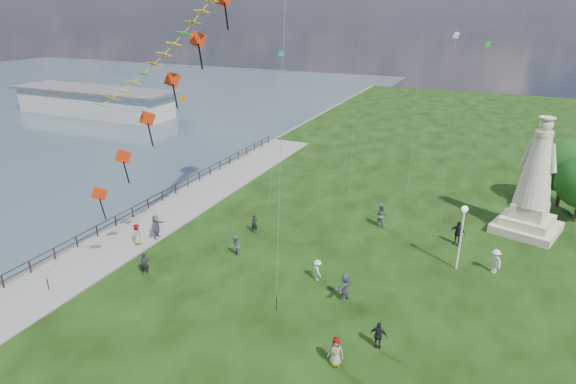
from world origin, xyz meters
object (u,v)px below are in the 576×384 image
at_px(person_0, 145,264).
at_px(person_7, 381,215).
at_px(statue, 533,190).
at_px(person_10, 137,235).
at_px(pier_pavilion, 94,101).
at_px(person_2, 317,270).
at_px(person_6, 254,224).
at_px(person_1, 236,246).
at_px(person_5, 156,228).
at_px(person_9, 458,233).
at_px(person_8, 495,261).
at_px(person_4, 336,352).
at_px(person_3, 379,335).
at_px(lamppost, 463,224).
at_px(person_11, 345,287).

bearing_deg(person_0, person_7, 11.53).
distance_m(statue, person_10, 30.48).
height_order(pier_pavilion, person_7, pier_pavilion).
height_order(statue, person_2, statue).
bearing_deg(person_0, person_6, 30.61).
relative_size(person_1, person_6, 1.04).
height_order(statue, person_5, statue).
bearing_deg(person_5, person_9, -78.95).
bearing_deg(person_7, person_8, 172.21).
relative_size(statue, person_4, 5.63).
xyz_separation_m(person_8, person_10, (-24.58, -6.62, -0.05)).
xyz_separation_m(person_4, person_10, (-17.75, 6.27, -0.01)).
bearing_deg(person_1, person_7, 94.67).
height_order(person_0, person_4, person_4).
relative_size(person_0, person_9, 0.83).
xyz_separation_m(person_2, person_7, (1.73, 9.90, 0.23)).
distance_m(statue, person_5, 29.22).
height_order(pier_pavilion, person_4, pier_pavilion).
distance_m(person_2, person_7, 10.05).
relative_size(pier_pavilion, statue, 3.25).
bearing_deg(person_6, person_9, 1.33).
height_order(statue, person_8, statue).
height_order(statue, person_1, statue).
height_order(statue, person_7, statue).
bearing_deg(person_7, person_9, -171.08).
height_order(person_3, person_7, person_7).
relative_size(statue, lamppost, 1.98).
xyz_separation_m(lamppost, person_8, (2.33, 0.51, -2.51)).
relative_size(pier_pavilion, person_2, 20.76).
relative_size(person_8, person_10, 1.06).
distance_m(person_6, person_8, 17.64).
relative_size(person_5, person_10, 1.18).
relative_size(pier_pavilion, person_11, 16.09).
bearing_deg(person_4, person_7, 84.77).
relative_size(person_7, person_9, 0.99).
distance_m(person_7, person_10, 19.13).
bearing_deg(lamppost, person_9, 96.22).
relative_size(lamppost, person_7, 2.45).
xyz_separation_m(lamppost, person_9, (-0.41, 3.75, -2.40)).
bearing_deg(statue, person_11, -107.62).
bearing_deg(person_11, person_10, -76.72).
height_order(person_6, person_10, person_10).
bearing_deg(person_2, pier_pavilion, 14.88).
distance_m(person_5, person_9, 22.79).
distance_m(lamppost, person_0, 21.22).
xyz_separation_m(person_4, person_7, (-1.95, 17.05, 0.13)).
relative_size(pier_pavilion, person_9, 15.62).
xyz_separation_m(pier_pavilion, person_11, (55.85, -36.34, -0.91)).
distance_m(pier_pavilion, person_3, 71.04).
bearing_deg(person_6, person_10, -156.55).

